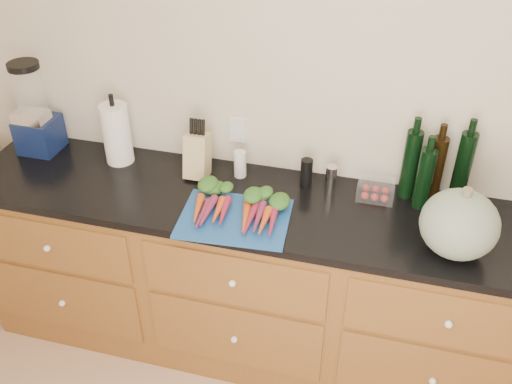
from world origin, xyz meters
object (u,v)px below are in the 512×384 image
(carrots, at_px, (238,207))
(knife_block, at_px, (197,155))
(tomato_box, at_px, (376,190))
(cutting_board, at_px, (235,219))
(paper_towel, at_px, (117,134))
(blender_appliance, at_px, (34,114))
(squash, at_px, (459,224))

(carrots, relative_size, knife_block, 1.89)
(tomato_box, bearing_deg, cutting_board, -149.96)
(carrots, height_order, knife_block, knife_block)
(cutting_board, bearing_deg, paper_towel, 155.23)
(cutting_board, relative_size, blender_appliance, 0.99)
(carrots, bearing_deg, knife_block, 136.90)
(squash, height_order, blender_appliance, blender_appliance)
(blender_appliance, distance_m, knife_block, 0.87)
(squash, bearing_deg, knife_block, 167.01)
(cutting_board, distance_m, squash, 0.92)
(carrots, relative_size, blender_appliance, 0.86)
(cutting_board, bearing_deg, carrots, 90.00)
(blender_appliance, height_order, tomato_box, blender_appliance)
(cutting_board, xyz_separation_m, tomato_box, (0.57, 0.33, 0.03))
(squash, xyz_separation_m, tomato_box, (-0.34, 0.30, -0.10))
(blender_appliance, xyz_separation_m, paper_towel, (0.44, 0.00, -0.05))
(carrots, height_order, blender_appliance, blender_appliance)
(tomato_box, bearing_deg, paper_towel, -179.55)
(squash, distance_m, knife_block, 1.21)
(tomato_box, bearing_deg, squash, -41.85)
(squash, bearing_deg, tomato_box, 138.15)
(carrots, relative_size, squash, 1.33)
(knife_block, distance_m, tomato_box, 0.85)
(paper_towel, distance_m, tomato_box, 1.27)
(cutting_board, distance_m, knife_block, 0.42)
(blender_appliance, xyz_separation_m, tomato_box, (1.70, 0.01, -0.17))
(paper_towel, relative_size, knife_block, 1.42)
(squash, xyz_separation_m, paper_towel, (-1.60, 0.29, 0.02))
(blender_appliance, bearing_deg, cutting_board, -15.65)
(carrots, relative_size, paper_towel, 1.33)
(squash, bearing_deg, paper_towel, 169.66)
(blender_appliance, bearing_deg, squash, -8.08)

